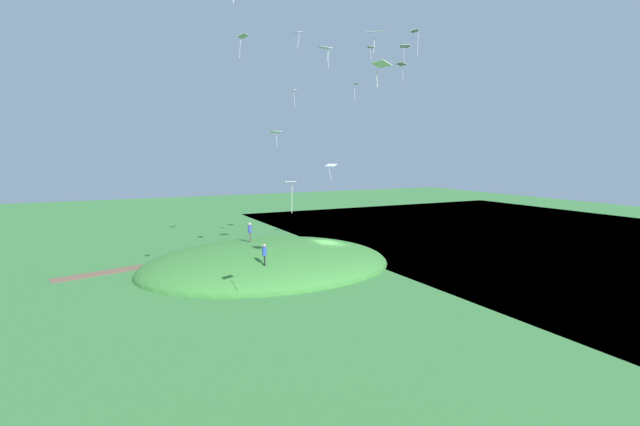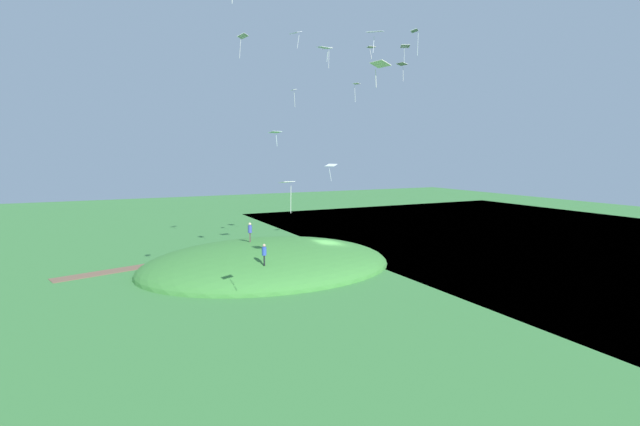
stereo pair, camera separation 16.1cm
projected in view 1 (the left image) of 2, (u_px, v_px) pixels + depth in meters
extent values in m
plane|color=#3C7D3C|center=(329.00, 262.00, 45.80)|extent=(160.00, 160.00, 0.00)
cube|color=#39557C|center=(549.00, 238.00, 60.13)|extent=(57.84, 80.00, 0.40)
ellipsoid|color=#3D8237|center=(268.00, 266.00, 43.93)|extent=(23.96, 18.70, 4.63)
cube|color=brown|center=(113.00, 271.00, 42.01)|extent=(10.13, 4.41, 0.04)
cube|color=#50473F|center=(250.00, 237.00, 43.99)|extent=(0.19, 0.24, 0.89)
cylinder|color=#3D49AC|center=(250.00, 229.00, 43.89)|extent=(0.50, 0.50, 0.70)
sphere|color=beige|center=(250.00, 224.00, 43.83)|extent=(0.27, 0.27, 0.27)
cube|color=black|center=(265.00, 260.00, 37.14)|extent=(0.16, 0.22, 0.84)
cylinder|color=#314EB8|center=(264.00, 251.00, 37.04)|extent=(0.45, 0.45, 0.67)
sphere|color=tan|center=(264.00, 245.00, 36.99)|extent=(0.25, 0.25, 0.25)
cube|color=white|center=(402.00, 64.00, 49.95)|extent=(0.88, 1.18, 0.20)
cylinder|color=white|center=(403.00, 74.00, 50.25)|extent=(0.15, 0.26, 1.54)
cube|color=white|center=(326.00, 48.00, 45.49)|extent=(1.13, 1.26, 0.18)
cylinder|color=white|center=(329.00, 59.00, 45.44)|extent=(0.08, 0.17, 1.67)
cube|color=silver|center=(405.00, 46.00, 48.84)|extent=(1.13, 0.99, 0.23)
cylinder|color=silver|center=(404.00, 56.00, 48.99)|extent=(0.11, 0.06, 1.54)
cube|color=white|center=(325.00, 48.00, 38.81)|extent=(1.25, 0.98, 0.12)
cylinder|color=white|center=(327.00, 57.00, 39.06)|extent=(0.10, 0.11, 0.86)
cube|color=white|center=(356.00, 84.00, 51.69)|extent=(0.76, 0.91, 0.08)
cylinder|color=white|center=(355.00, 94.00, 51.89)|extent=(0.08, 0.14, 1.84)
cube|color=silver|center=(376.00, 32.00, 31.95)|extent=(1.43, 1.39, 0.20)
cylinder|color=silver|center=(374.00, 45.00, 32.04)|extent=(0.20, 0.17, 1.18)
cube|color=white|center=(294.00, 90.00, 47.24)|extent=(0.46, 0.64, 0.11)
cylinder|color=white|center=(294.00, 99.00, 47.52)|extent=(0.21, 0.25, 1.54)
cube|color=white|center=(371.00, 47.00, 50.09)|extent=(0.87, 0.62, 0.09)
cylinder|color=white|center=(371.00, 54.00, 50.03)|extent=(0.20, 0.18, 1.11)
cube|color=silver|center=(243.00, 36.00, 43.02)|extent=(1.30, 1.33, 0.30)
cylinder|color=silver|center=(240.00, 48.00, 43.08)|extent=(0.15, 0.18, 1.72)
cube|color=white|center=(296.00, 33.00, 36.24)|extent=(0.88, 1.04, 0.20)
cylinder|color=white|center=(298.00, 42.00, 36.14)|extent=(0.15, 0.16, 0.99)
cube|color=silver|center=(288.00, 182.00, 26.29)|extent=(0.88, 0.70, 0.10)
cylinder|color=silver|center=(292.00, 200.00, 26.26)|extent=(0.05, 0.14, 1.58)
cube|color=white|center=(414.00, 31.00, 40.41)|extent=(1.01, 0.99, 0.18)
cylinder|color=white|center=(418.00, 44.00, 40.49)|extent=(0.10, 0.16, 1.88)
cube|color=white|center=(275.00, 132.00, 39.15)|extent=(1.13, 0.92, 0.14)
cylinder|color=white|center=(277.00, 141.00, 39.02)|extent=(0.11, 0.06, 0.94)
cube|color=white|center=(331.00, 165.00, 44.98)|extent=(1.12, 1.26, 0.25)
cylinder|color=white|center=(330.00, 175.00, 44.88)|extent=(0.22, 0.18, 1.27)
cube|color=#EEE7CF|center=(381.00, 64.00, 25.93)|extent=(0.86, 1.15, 0.25)
cylinder|color=#EEE7CF|center=(377.00, 79.00, 26.21)|extent=(0.07, 0.08, 0.99)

